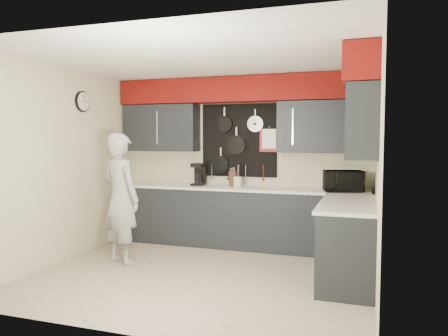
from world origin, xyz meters
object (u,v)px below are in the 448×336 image
(person, at_px, (121,198))
(utensil_crock, at_px, (237,182))
(microwave, at_px, (343,181))
(knife_block, at_px, (233,179))
(coffee_maker, at_px, (199,174))

(person, bearing_deg, utensil_crock, -108.92)
(microwave, distance_m, knife_block, 1.65)
(utensil_crock, xyz_separation_m, person, (-1.20, -1.35, -0.13))
(knife_block, xyz_separation_m, utensil_crock, (0.09, -0.04, -0.04))
(microwave, bearing_deg, person, -169.83)
(microwave, xyz_separation_m, person, (-2.77, -1.28, -0.20))
(utensil_crock, height_order, coffee_maker, coffee_maker)
(utensil_crock, relative_size, person, 0.09)
(knife_block, bearing_deg, person, -138.13)
(knife_block, height_order, coffee_maker, coffee_maker)
(knife_block, relative_size, coffee_maker, 0.66)
(microwave, distance_m, coffee_maker, 2.21)
(knife_block, distance_m, utensil_crock, 0.11)
(microwave, bearing_deg, utensil_crock, 162.67)
(coffee_maker, relative_size, person, 0.20)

